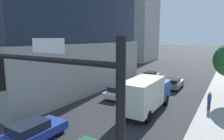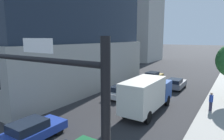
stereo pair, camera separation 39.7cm
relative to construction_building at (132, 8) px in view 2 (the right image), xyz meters
name	(u,v)px [view 2 (the right image)]	position (x,y,z in m)	size (l,w,h in m)	color
construction_building	(132,8)	(0.00, 0.00, 0.00)	(26.53, 12.92, 38.57)	#B2AFA8
traffic_light_pole	(44,117)	(23.78, -51.17, -10.80)	(5.97, 0.48, 6.62)	black
car_blue	(31,131)	(16.92, -47.06, -14.79)	(1.93, 4.65, 1.43)	#233D9E
car_gray	(176,83)	(21.27, -28.38, -14.76)	(1.90, 4.02, 1.46)	slate
car_white	(121,91)	(16.92, -35.37, -14.84)	(1.90, 4.47, 1.35)	silver
car_gold	(153,76)	(16.92, -25.15, -14.77)	(1.88, 4.18, 1.47)	#AD8938
box_truck	(147,94)	(21.27, -38.22, -13.73)	(2.32, 7.32, 3.20)	#1E4799
pedestrian_blue_shirt	(211,101)	(26.17, -34.99, -14.50)	(0.34, 0.34, 1.70)	#38334C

